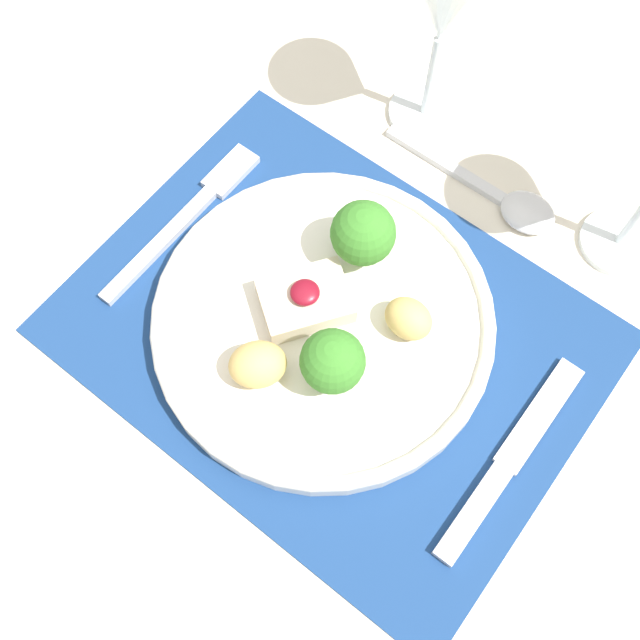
# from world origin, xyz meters

# --- Properties ---
(ground_plane) EXTENTS (8.00, 8.00, 0.00)m
(ground_plane) POSITION_xyz_m (0.00, 0.00, 0.00)
(ground_plane) COLOR brown
(dining_table) EXTENTS (1.32, 1.22, 0.76)m
(dining_table) POSITION_xyz_m (0.00, 0.00, 0.67)
(dining_table) COLOR beige
(dining_table) RESTS_ON ground_plane
(placemat) EXTENTS (0.40, 0.30, 0.00)m
(placemat) POSITION_xyz_m (0.00, 0.00, 0.76)
(placemat) COLOR navy
(placemat) RESTS_ON dining_table
(dinner_plate) EXTENTS (0.27, 0.27, 0.08)m
(dinner_plate) POSITION_xyz_m (-0.01, -0.00, 0.78)
(dinner_plate) COLOR silver
(dinner_plate) RESTS_ON placemat
(fork) EXTENTS (0.02, 0.18, 0.01)m
(fork) POSITION_xyz_m (-0.16, 0.01, 0.76)
(fork) COLOR silver
(fork) RESTS_ON placemat
(knife) EXTENTS (0.02, 0.18, 0.01)m
(knife) POSITION_xyz_m (0.17, -0.01, 0.76)
(knife) COLOR silver
(knife) RESTS_ON placemat
(spoon) EXTENTS (0.17, 0.04, 0.01)m
(spoon) POSITION_xyz_m (0.05, 0.19, 0.76)
(spoon) COLOR silver
(spoon) RESTS_ON dining_table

